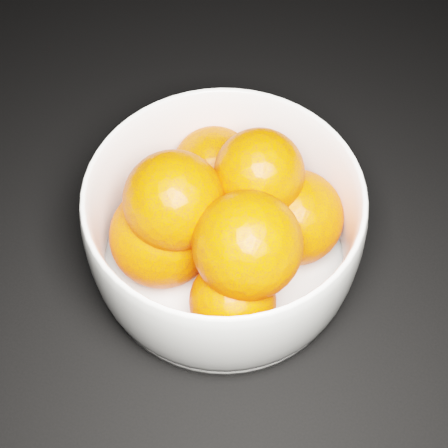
% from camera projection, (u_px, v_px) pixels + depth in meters
% --- Properties ---
extents(ground, '(3.00, 3.00, 0.00)m').
position_uv_depth(ground, '(90.00, 65.00, 0.75)').
color(ground, black).
rests_on(ground, ground).
extents(bowl, '(0.24, 0.24, 0.12)m').
position_uv_depth(bowl, '(224.00, 228.00, 0.55)').
color(bowl, white).
rests_on(bowl, ground).
extents(orange_pile, '(0.19, 0.20, 0.14)m').
position_uv_depth(orange_pile, '(224.00, 219.00, 0.54)').
color(orange_pile, '#FF4100').
rests_on(orange_pile, bowl).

